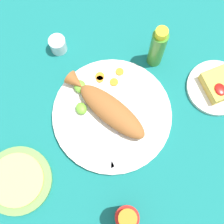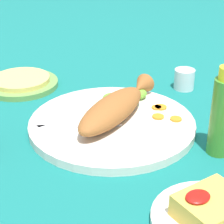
{
  "view_description": "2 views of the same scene",
  "coord_description": "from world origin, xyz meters",
  "px_view_note": "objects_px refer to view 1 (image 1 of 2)",
  "views": [
    {
      "loc": [
        0.23,
        -0.1,
        0.89
      ],
      "look_at": [
        0.0,
        0.0,
        0.04
      ],
      "focal_mm": 50.0,
      "sensor_mm": 36.0,
      "label": 1
    },
    {
      "loc": [
        0.41,
        0.63,
        0.42
      ],
      "look_at": [
        0.0,
        0.0,
        0.04
      ],
      "focal_mm": 65.0,
      "sensor_mm": 36.0,
      "label": 2
    }
  ],
  "objects_px": {
    "hot_sauce_bottle_red": "(126,217)",
    "salt_cup": "(58,45)",
    "main_plate": "(112,115)",
    "fried_fish": "(108,108)",
    "tortilla_plate": "(18,180)",
    "hot_sauce_bottle_green": "(157,48)",
    "side_plate_fries": "(216,88)",
    "fork_near": "(117,144)",
    "fork_far": "(99,143)"
  },
  "relations": [
    {
      "from": "hot_sauce_bottle_green",
      "to": "salt_cup",
      "type": "height_order",
      "value": "hot_sauce_bottle_green"
    },
    {
      "from": "main_plate",
      "to": "fried_fish",
      "type": "height_order",
      "value": "fried_fish"
    },
    {
      "from": "fork_far",
      "to": "salt_cup",
      "type": "distance_m",
      "value": 0.33
    },
    {
      "from": "salt_cup",
      "to": "tortilla_plate",
      "type": "distance_m",
      "value": 0.42
    },
    {
      "from": "salt_cup",
      "to": "side_plate_fries",
      "type": "relative_size",
      "value": 0.29
    },
    {
      "from": "fork_near",
      "to": "side_plate_fries",
      "type": "distance_m",
      "value": 0.35
    },
    {
      "from": "fried_fish",
      "to": "hot_sauce_bottle_red",
      "type": "height_order",
      "value": "hot_sauce_bottle_red"
    },
    {
      "from": "main_plate",
      "to": "fork_far",
      "type": "distance_m",
      "value": 0.09
    },
    {
      "from": "main_plate",
      "to": "tortilla_plate",
      "type": "height_order",
      "value": "main_plate"
    },
    {
      "from": "salt_cup",
      "to": "side_plate_fries",
      "type": "height_order",
      "value": "salt_cup"
    },
    {
      "from": "salt_cup",
      "to": "fork_near",
      "type": "bearing_deg",
      "value": 8.01
    },
    {
      "from": "side_plate_fries",
      "to": "tortilla_plate",
      "type": "relative_size",
      "value": 0.93
    },
    {
      "from": "hot_sauce_bottle_red",
      "to": "salt_cup",
      "type": "height_order",
      "value": "hot_sauce_bottle_red"
    },
    {
      "from": "fork_near",
      "to": "fork_far",
      "type": "relative_size",
      "value": 0.91
    },
    {
      "from": "main_plate",
      "to": "side_plate_fries",
      "type": "relative_size",
      "value": 1.98
    },
    {
      "from": "tortilla_plate",
      "to": "salt_cup",
      "type": "bearing_deg",
      "value": 144.9
    },
    {
      "from": "fork_far",
      "to": "tortilla_plate",
      "type": "height_order",
      "value": "fork_far"
    },
    {
      "from": "fried_fish",
      "to": "fork_near",
      "type": "height_order",
      "value": "fried_fish"
    },
    {
      "from": "main_plate",
      "to": "hot_sauce_bottle_red",
      "type": "xyz_separation_m",
      "value": [
        0.28,
        -0.07,
        0.06
      ]
    },
    {
      "from": "hot_sauce_bottle_red",
      "to": "salt_cup",
      "type": "distance_m",
      "value": 0.55
    },
    {
      "from": "hot_sauce_bottle_green",
      "to": "side_plate_fries",
      "type": "bearing_deg",
      "value": 40.44
    },
    {
      "from": "fried_fish",
      "to": "salt_cup",
      "type": "xyz_separation_m",
      "value": [
        -0.26,
        -0.06,
        -0.02
      ]
    },
    {
      "from": "fried_fish",
      "to": "hot_sauce_bottle_red",
      "type": "distance_m",
      "value": 0.3
    },
    {
      "from": "fried_fish",
      "to": "fork_near",
      "type": "distance_m",
      "value": 0.1
    },
    {
      "from": "main_plate",
      "to": "fork_near",
      "type": "bearing_deg",
      "value": -13.93
    },
    {
      "from": "hot_sauce_bottle_green",
      "to": "tortilla_plate",
      "type": "distance_m",
      "value": 0.55
    },
    {
      "from": "hot_sauce_bottle_green",
      "to": "salt_cup",
      "type": "relative_size",
      "value": 3.34
    },
    {
      "from": "hot_sauce_bottle_red",
      "to": "tortilla_plate",
      "type": "relative_size",
      "value": 0.74
    },
    {
      "from": "hot_sauce_bottle_red",
      "to": "hot_sauce_bottle_green",
      "type": "xyz_separation_m",
      "value": [
        -0.4,
        0.27,
        0.02
      ]
    },
    {
      "from": "hot_sauce_bottle_red",
      "to": "hot_sauce_bottle_green",
      "type": "bearing_deg",
      "value": 146.24
    },
    {
      "from": "fork_near",
      "to": "salt_cup",
      "type": "relative_size",
      "value": 3.25
    },
    {
      "from": "fried_fish",
      "to": "side_plate_fries",
      "type": "xyz_separation_m",
      "value": [
        0.05,
        0.33,
        -0.04
      ]
    },
    {
      "from": "main_plate",
      "to": "salt_cup",
      "type": "distance_m",
      "value": 0.28
    },
    {
      "from": "fried_fish",
      "to": "fork_near",
      "type": "bearing_deg",
      "value": -35.81
    },
    {
      "from": "hot_sauce_bottle_red",
      "to": "hot_sauce_bottle_green",
      "type": "relative_size",
      "value": 0.82
    },
    {
      "from": "fork_far",
      "to": "hot_sauce_bottle_red",
      "type": "xyz_separation_m",
      "value": [
        0.21,
        -0.01,
        0.05
      ]
    },
    {
      "from": "tortilla_plate",
      "to": "fork_far",
      "type": "bearing_deg",
      "value": 92.53
    },
    {
      "from": "hot_sauce_bottle_red",
      "to": "side_plate_fries",
      "type": "height_order",
      "value": "hot_sauce_bottle_red"
    },
    {
      "from": "hot_sauce_bottle_red",
      "to": "salt_cup",
      "type": "relative_size",
      "value": 2.73
    },
    {
      "from": "fork_near",
      "to": "hot_sauce_bottle_red",
      "type": "xyz_separation_m",
      "value": [
        0.19,
        -0.05,
        0.05
      ]
    },
    {
      "from": "salt_cup",
      "to": "fork_far",
      "type": "bearing_deg",
      "value": 1.09
    },
    {
      "from": "main_plate",
      "to": "hot_sauce_bottle_red",
      "type": "distance_m",
      "value": 0.29
    },
    {
      "from": "fork_near",
      "to": "hot_sauce_bottle_red",
      "type": "bearing_deg",
      "value": 13.0
    },
    {
      "from": "fork_near",
      "to": "tortilla_plate",
      "type": "xyz_separation_m",
      "value": [
        -0.01,
        -0.29,
        -0.01
      ]
    },
    {
      "from": "salt_cup",
      "to": "hot_sauce_bottle_red",
      "type": "bearing_deg",
      "value": -0.26
    },
    {
      "from": "fried_fish",
      "to": "salt_cup",
      "type": "height_order",
      "value": "fried_fish"
    },
    {
      "from": "hot_sauce_bottle_green",
      "to": "side_plate_fries",
      "type": "distance_m",
      "value": 0.22
    },
    {
      "from": "hot_sauce_bottle_green",
      "to": "main_plate",
      "type": "bearing_deg",
      "value": -58.12
    },
    {
      "from": "fried_fish",
      "to": "hot_sauce_bottle_green",
      "type": "xyz_separation_m",
      "value": [
        -0.11,
        0.2,
        0.04
      ]
    },
    {
      "from": "fork_near",
      "to": "fork_far",
      "type": "distance_m",
      "value": 0.05
    }
  ]
}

